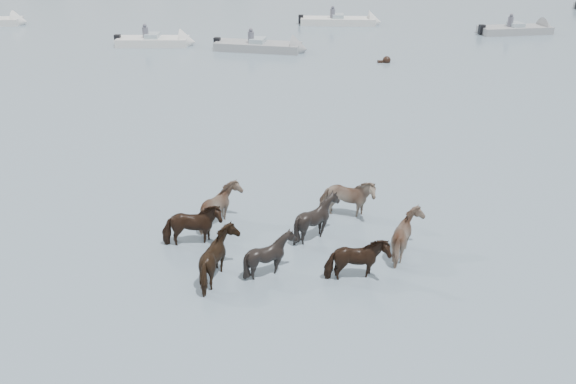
{
  "coord_description": "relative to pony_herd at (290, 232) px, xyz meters",
  "views": [
    {
      "loc": [
        -1.87,
        -12.36,
        7.63
      ],
      "look_at": [
        -0.67,
        0.47,
        1.1
      ],
      "focal_mm": 35.19,
      "sensor_mm": 36.0,
      "label": 1
    }
  ],
  "objects": [
    {
      "name": "ground",
      "position": [
        0.71,
        0.5,
        -0.48
      ],
      "size": [
        400.0,
        400.0,
        0.0
      ],
      "primitive_type": "plane",
      "color": "slate",
      "rests_on": "ground"
    },
    {
      "name": "pony_herd",
      "position": [
        0.0,
        0.0,
        0.0
      ],
      "size": [
        6.57,
        3.89,
        1.3
      ],
      "color": "black",
      "rests_on": "ground"
    },
    {
      "name": "swimming_pony",
      "position": [
        7.04,
        18.28,
        -0.38
      ],
      "size": [
        0.72,
        0.44,
        0.44
      ],
      "color": "black",
      "rests_on": "ground"
    },
    {
      "name": "motorboat_a",
      "position": [
        -5.43,
        23.7,
        -0.25
      ],
      "size": [
        4.98,
        2.01,
        1.92
      ],
      "rotation": [
        0.0,
        0.0,
        -0.09
      ],
      "color": "silver",
      "rests_on": "ground"
    },
    {
      "name": "motorboat_b",
      "position": [
        0.94,
        21.56,
        -0.26
      ],
      "size": [
        5.72,
        3.16,
        1.92
      ],
      "rotation": [
        0.0,
        0.0,
        -0.3
      ],
      "color": "gray",
      "rests_on": "ground"
    },
    {
      "name": "motorboat_c",
      "position": [
        7.1,
        29.42,
        -0.26
      ],
      "size": [
        6.04,
        2.41,
        1.92
      ],
      "rotation": [
        0.0,
        0.0,
        -0.14
      ],
      "color": "silver",
      "rests_on": "ground"
    },
    {
      "name": "motorboat_d",
      "position": [
        18.34,
        25.24,
        -0.26
      ],
      "size": [
        5.44,
        1.95,
        1.92
      ],
      "rotation": [
        0.0,
        0.0,
        0.07
      ],
      "color": "gray",
      "rests_on": "ground"
    },
    {
      "name": "motorboat_f",
      "position": [
        -17.84,
        31.64,
        -0.25
      ],
      "size": [
        4.75,
        1.67,
        1.92
      ],
      "rotation": [
        0.0,
        0.0,
        -0.02
      ],
      "color": "silver",
      "rests_on": "ground"
    }
  ]
}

